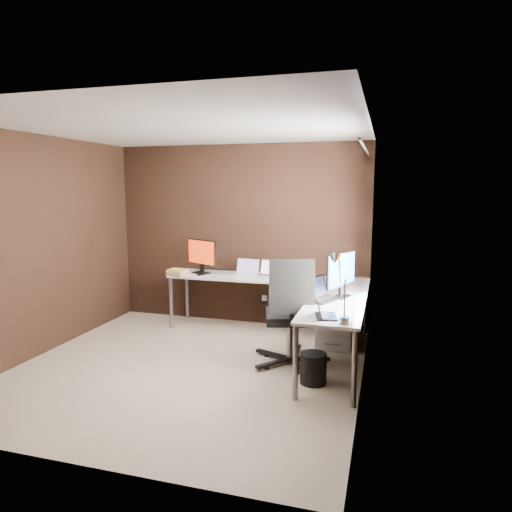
# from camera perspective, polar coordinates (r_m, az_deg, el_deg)

# --- Properties ---
(room) EXTENTS (3.60, 3.60, 2.50)m
(room) POSITION_cam_1_polar(r_m,az_deg,el_deg) (4.67, -4.61, 0.75)
(room) COLOR tan
(room) RESTS_ON ground
(desk) EXTENTS (2.65, 2.25, 0.73)m
(desk) POSITION_cam_1_polar(r_m,az_deg,el_deg) (5.56, 3.87, -4.25)
(desk) COLOR silver
(desk) RESTS_ON ground
(drawer_pedestal) EXTENTS (0.42, 0.50, 0.60)m
(drawer_pedestal) POSITION_cam_1_polar(r_m,az_deg,el_deg) (5.67, 9.92, -8.04)
(drawer_pedestal) COLOR silver
(drawer_pedestal) RESTS_ON ground
(monitor_left) EXTENTS (0.50, 0.26, 0.47)m
(monitor_left) POSITION_cam_1_polar(r_m,az_deg,el_deg) (6.33, -6.80, 0.18)
(monitor_left) COLOR black
(monitor_left) RESTS_ON desk
(monitor_right) EXTENTS (0.25, 0.55, 0.48)m
(monitor_right) POSITION_cam_1_polar(r_m,az_deg,el_deg) (5.01, 10.61, -2.00)
(monitor_right) COLOR black
(monitor_right) RESTS_ON desk
(laptop_white) EXTENTS (0.32, 0.23, 0.21)m
(laptop_white) POSITION_cam_1_polar(r_m,az_deg,el_deg) (6.20, -1.16, -1.96)
(laptop_white) COLOR silver
(laptop_white) RESTS_ON desk
(laptop_silver) EXTENTS (0.38, 0.31, 0.22)m
(laptop_silver) POSITION_cam_1_polar(r_m,az_deg,el_deg) (6.07, 1.61, -2.18)
(laptop_silver) COLOR silver
(laptop_silver) RESTS_ON desk
(laptop_black_big) EXTENTS (0.40, 0.44, 0.24)m
(laptop_black_big) POSITION_cam_1_polar(r_m,az_deg,el_deg) (4.89, 8.02, -4.83)
(laptop_black_big) COLOR black
(laptop_black_big) RESTS_ON desk
(laptop_black_small) EXTENTS (0.24, 0.30, 0.18)m
(laptop_black_small) POSITION_cam_1_polar(r_m,az_deg,el_deg) (4.26, 8.40, -7.02)
(laptop_black_small) COLOR black
(laptop_black_small) RESTS_ON desk
(book_stack) EXTENTS (0.31, 0.28, 0.08)m
(book_stack) POSITION_cam_1_polar(r_m,az_deg,el_deg) (6.29, -9.77, -2.00)
(book_stack) COLOR #AD7B5D
(book_stack) RESTS_ON desk
(mouse_left) EXTENTS (0.09, 0.07, 0.03)m
(mouse_left) POSITION_cam_1_polar(r_m,az_deg,el_deg) (6.18, -7.11, -2.36)
(mouse_left) COLOR black
(mouse_left) RESTS_ON desk
(mouse_corner) EXTENTS (0.10, 0.08, 0.03)m
(mouse_corner) POSITION_cam_1_polar(r_m,az_deg,el_deg) (5.81, 6.04, -3.02)
(mouse_corner) COLOR black
(mouse_corner) RESTS_ON desk
(desk_lamp) EXTENTS (0.19, 0.23, 0.61)m
(desk_lamp) POSITION_cam_1_polar(r_m,az_deg,el_deg) (4.07, 10.26, -2.82)
(desk_lamp) COLOR slate
(desk_lamp) RESTS_ON desk
(office_chair) EXTENTS (0.67, 0.69, 1.19)m
(office_chair) POSITION_cam_1_polar(r_m,az_deg,el_deg) (5.01, 4.28, -9.62)
(office_chair) COLOR black
(office_chair) RESTS_ON ground
(wastebasket) EXTENTS (0.34, 0.34, 0.30)m
(wastebasket) POSITION_cam_1_polar(r_m,az_deg,el_deg) (4.65, 7.17, -13.75)
(wastebasket) COLOR black
(wastebasket) RESTS_ON ground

